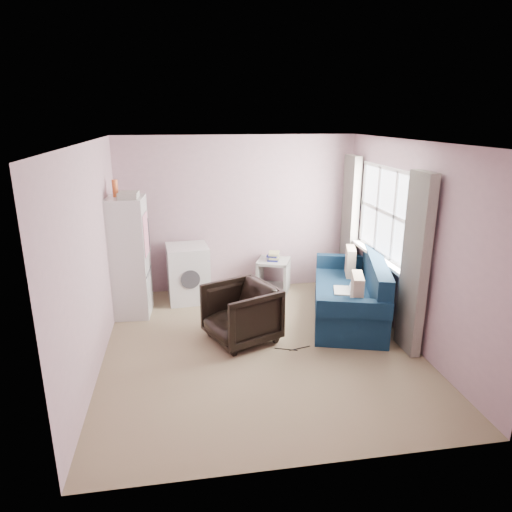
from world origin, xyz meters
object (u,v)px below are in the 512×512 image
(fridge, at_px, (126,257))
(side_table, at_px, (273,273))
(armchair, at_px, (241,311))
(sofa, at_px, (353,296))
(washing_machine, at_px, (188,272))

(fridge, relative_size, side_table, 2.89)
(armchair, distance_m, fridge, 1.90)
(armchair, xyz_separation_m, sofa, (1.66, 0.43, -0.08))
(armchair, relative_size, sofa, 0.37)
(fridge, relative_size, washing_machine, 2.23)
(side_table, bearing_deg, washing_machine, -174.78)
(armchair, height_order, side_table, armchair)
(washing_machine, relative_size, side_table, 1.30)
(sofa, bearing_deg, armchair, -148.73)
(washing_machine, xyz_separation_m, side_table, (1.38, 0.13, -0.14))
(side_table, bearing_deg, fridge, -166.84)
(fridge, height_order, washing_machine, fridge)
(washing_machine, bearing_deg, side_table, 0.26)
(sofa, bearing_deg, side_table, 144.60)
(side_table, bearing_deg, sofa, -52.13)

